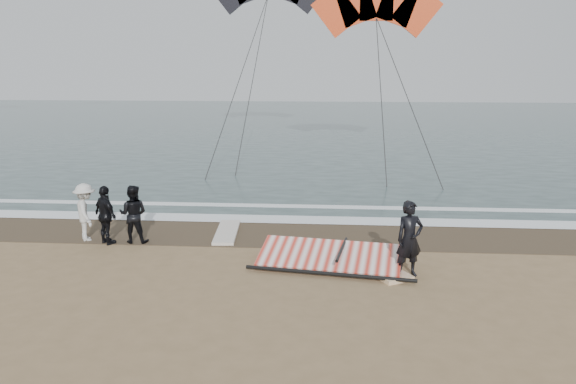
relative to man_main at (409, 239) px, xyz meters
name	(u,v)px	position (x,y,z in m)	size (l,w,h in m)	color
ground	(283,296)	(-2.83, -1.38, -0.91)	(120.00, 120.00, 0.00)	#8C704C
sea	(317,126)	(-2.83, 31.62, -0.89)	(120.00, 54.00, 0.02)	#233838
wet_sand	(296,233)	(-2.83, 3.12, -0.90)	(120.00, 2.80, 0.01)	#4C3D2B
foam_near	(299,220)	(-2.83, 4.52, -0.88)	(120.00, 0.90, 0.01)	white
foam_far	(301,206)	(-2.83, 6.22, -0.88)	(120.00, 0.45, 0.01)	white
man_main	(409,239)	(0.00, 0.00, 0.00)	(0.66, 0.43, 1.81)	black
board_white	(371,263)	(-0.82, 0.62, -0.85)	(0.72, 2.56, 0.10)	silver
board_cream	(227,232)	(-4.85, 2.95, -0.86)	(0.60, 2.26, 0.09)	beige
trio_cluster	(106,214)	(-8.04, 1.97, -0.09)	(2.34, 1.36, 1.64)	black
sail_rig	(327,257)	(-1.91, 0.62, -0.71)	(3.99, 2.19, 0.49)	black
kite_red	(376,11)	(0.31, 16.31, 6.43)	(7.07, 3.73, 10.33)	#E6461B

